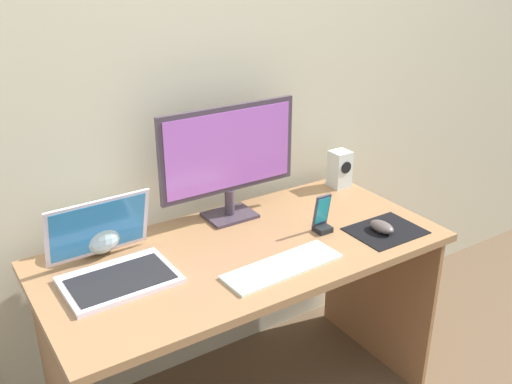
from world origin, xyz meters
TOP-DOWN VIEW (x-y plane):
  - wall_back at (0.00, 0.39)m, footprint 6.00×0.04m
  - desk at (0.00, 0.00)m, footprint 1.36×0.65m
  - monitor at (0.08, 0.23)m, footprint 0.54×0.14m
  - speaker_right at (0.61, 0.23)m, footprint 0.08×0.08m
  - laptop at (-0.43, 0.07)m, footprint 0.34×0.31m
  - fishbowl at (-0.42, 0.24)m, footprint 0.16×0.16m
  - keyboard_external at (0.03, -0.18)m, footprint 0.40×0.15m
  - mousepad at (0.48, -0.17)m, footprint 0.25×0.20m
  - mouse at (0.46, -0.17)m, footprint 0.06×0.10m
  - phone_in_dock at (0.29, -0.05)m, footprint 0.06×0.05m

SIDE VIEW (x-z plane):
  - desk at x=0.00m, z-range 0.21..0.92m
  - mousepad at x=0.48m, z-range 0.71..0.72m
  - keyboard_external at x=0.03m, z-range 0.71..0.72m
  - mouse at x=0.46m, z-range 0.72..0.75m
  - laptop at x=-0.43m, z-range 0.65..0.87m
  - phone_in_dock at x=0.29m, z-range 0.69..0.83m
  - fishbowl at x=-0.42m, z-range 0.71..0.87m
  - speaker_right at x=0.61m, z-range 0.71..0.87m
  - monitor at x=0.08m, z-range 0.74..1.17m
  - wall_back at x=0.00m, z-range 0.00..2.50m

